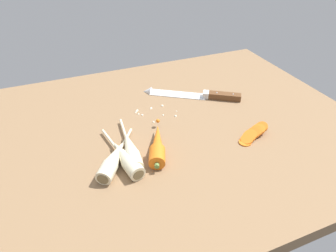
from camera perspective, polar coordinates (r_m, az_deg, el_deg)
ground_plane at (r=88.93cm, az=-0.48°, el=-1.13°), size 120.00×90.00×4.00cm
chefs_knife at (r=103.40cm, az=4.24°, el=6.26°), size 31.04×21.56×4.18cm
whole_carrot at (r=77.54cm, az=-2.11°, el=-3.72°), size 9.66×19.24×4.20cm
parsnip_front at (r=74.64cm, az=-8.44°, el=-6.16°), size 6.50×22.44×4.00cm
parsnip_mid_left at (r=76.91cm, az=-7.43°, el=-4.56°), size 5.10×23.22×4.00cm
parsnip_mid_right at (r=74.50cm, az=-10.72°, el=-6.54°), size 13.78×18.97×4.00cm
carrot_slice_stack at (r=86.16cm, az=16.34°, el=-1.53°), size 10.61×5.86×3.73cm
mince_crumbs at (r=94.20cm, az=-3.12°, el=2.90°), size 13.16×9.02×0.83cm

